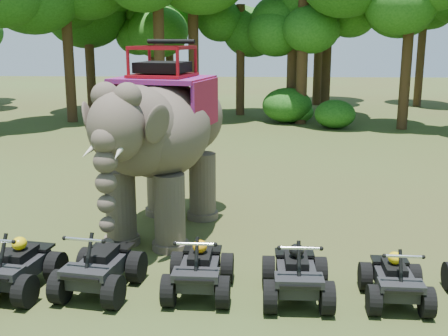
{
  "coord_description": "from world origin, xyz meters",
  "views": [
    {
      "loc": [
        0.56,
        -11.21,
        4.87
      ],
      "look_at": [
        0.0,
        1.2,
        1.9
      ],
      "focal_mm": 45.0,
      "sensor_mm": 36.0,
      "label": 1
    }
  ],
  "objects_px": {
    "atv_0": "(16,260)",
    "atv_3": "(297,267)",
    "atv_1": "(99,260)",
    "elephant": "(163,139)",
    "atv_4": "(396,273)",
    "atv_2": "(199,263)"
  },
  "relations": [
    {
      "from": "atv_1",
      "to": "elephant",
      "type": "bearing_deg",
      "value": 88.16
    },
    {
      "from": "atv_1",
      "to": "atv_0",
      "type": "bearing_deg",
      "value": -169.1
    },
    {
      "from": "atv_0",
      "to": "atv_4",
      "type": "height_order",
      "value": "atv_0"
    },
    {
      "from": "atv_1",
      "to": "atv_4",
      "type": "distance_m",
      "value": 5.58
    },
    {
      "from": "atv_0",
      "to": "atv_3",
      "type": "distance_m",
      "value": 5.38
    },
    {
      "from": "elephant",
      "to": "atv_3",
      "type": "bearing_deg",
      "value": -36.8
    },
    {
      "from": "elephant",
      "to": "atv_1",
      "type": "relative_size",
      "value": 3.14
    },
    {
      "from": "atv_1",
      "to": "atv_3",
      "type": "height_order",
      "value": "atv_1"
    },
    {
      "from": "atv_1",
      "to": "atv_2",
      "type": "relative_size",
      "value": 1.05
    },
    {
      "from": "elephant",
      "to": "atv_2",
      "type": "xyz_separation_m",
      "value": [
        1.19,
        -3.55,
        -1.73
      ]
    },
    {
      "from": "atv_0",
      "to": "atv_1",
      "type": "height_order",
      "value": "atv_1"
    },
    {
      "from": "elephant",
      "to": "atv_4",
      "type": "distance_m",
      "value": 6.39
    },
    {
      "from": "atv_3",
      "to": "atv_2",
      "type": "bearing_deg",
      "value": 175.57
    },
    {
      "from": "atv_1",
      "to": "atv_3",
      "type": "bearing_deg",
      "value": 7.71
    },
    {
      "from": "elephant",
      "to": "atv_3",
      "type": "xyz_separation_m",
      "value": [
        3.03,
        -3.7,
        -1.72
      ]
    },
    {
      "from": "elephant",
      "to": "atv_1",
      "type": "height_order",
      "value": "elephant"
    },
    {
      "from": "elephant",
      "to": "atv_0",
      "type": "relative_size",
      "value": 3.22
    },
    {
      "from": "atv_0",
      "to": "elephant",
      "type": "bearing_deg",
      "value": 66.84
    },
    {
      "from": "atv_4",
      "to": "atv_2",
      "type": "bearing_deg",
      "value": 179.27
    },
    {
      "from": "elephant",
      "to": "atv_3",
      "type": "distance_m",
      "value": 5.08
    },
    {
      "from": "atv_1",
      "to": "atv_4",
      "type": "bearing_deg",
      "value": 7.71
    },
    {
      "from": "atv_0",
      "to": "atv_3",
      "type": "relative_size",
      "value": 1.01
    }
  ]
}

